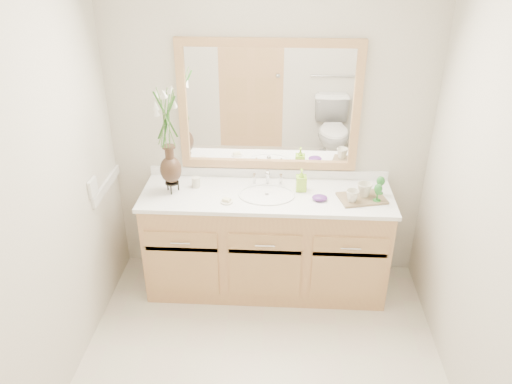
# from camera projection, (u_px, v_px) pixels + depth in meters

# --- Properties ---
(wall_back) EXTENTS (2.40, 0.02, 2.40)m
(wall_back) POSITION_uv_depth(u_px,v_px,m) (269.00, 132.00, 3.72)
(wall_back) COLOR beige
(wall_back) RESTS_ON floor
(wall_left) EXTENTS (0.02, 2.60, 2.40)m
(wall_left) POSITION_uv_depth(u_px,v_px,m) (34.00, 218.00, 2.64)
(wall_left) COLOR beige
(wall_left) RESTS_ON floor
(wall_right) EXTENTS (0.02, 2.60, 2.40)m
(wall_right) POSITION_uv_depth(u_px,v_px,m) (497.00, 231.00, 2.52)
(wall_right) COLOR beige
(wall_right) RESTS_ON floor
(vanity) EXTENTS (1.80, 0.55, 0.80)m
(vanity) POSITION_uv_depth(u_px,v_px,m) (266.00, 243.00, 3.85)
(vanity) COLOR tan
(vanity) RESTS_ON floor
(counter) EXTENTS (1.84, 0.57, 0.03)m
(counter) POSITION_uv_depth(u_px,v_px,m) (267.00, 196.00, 3.65)
(counter) COLOR white
(counter) RESTS_ON vanity
(sink) EXTENTS (0.38, 0.34, 0.23)m
(sink) POSITION_uv_depth(u_px,v_px,m) (267.00, 201.00, 3.65)
(sink) COLOR white
(sink) RESTS_ON counter
(mirror) EXTENTS (1.32, 0.04, 0.97)m
(mirror) POSITION_uv_depth(u_px,v_px,m) (269.00, 107.00, 3.60)
(mirror) COLOR white
(mirror) RESTS_ON wall_back
(switch_plate) EXTENTS (0.02, 0.12, 0.12)m
(switch_plate) POSITION_uv_depth(u_px,v_px,m) (93.00, 187.00, 3.41)
(switch_plate) COLOR white
(switch_plate) RESTS_ON wall_left
(flower_vase) EXTENTS (0.18, 0.18, 0.75)m
(flower_vase) POSITION_uv_depth(u_px,v_px,m) (167.00, 126.00, 3.44)
(flower_vase) COLOR black
(flower_vase) RESTS_ON counter
(tumbler) EXTENTS (0.06, 0.06, 0.08)m
(tumbler) POSITION_uv_depth(u_px,v_px,m) (196.00, 182.00, 3.72)
(tumbler) COLOR beige
(tumbler) RESTS_ON counter
(soap_dish) EXTENTS (0.09, 0.09, 0.03)m
(soap_dish) POSITION_uv_depth(u_px,v_px,m) (227.00, 201.00, 3.53)
(soap_dish) COLOR beige
(soap_dish) RESTS_ON counter
(soap_bottle) EXTENTS (0.07, 0.07, 0.15)m
(soap_bottle) POSITION_uv_depth(u_px,v_px,m) (301.00, 181.00, 3.66)
(soap_bottle) COLOR #99D732
(soap_bottle) RESTS_ON counter
(purple_dish) EXTENTS (0.13, 0.12, 0.04)m
(purple_dish) POSITION_uv_depth(u_px,v_px,m) (320.00, 198.00, 3.55)
(purple_dish) COLOR #59287A
(purple_dish) RESTS_ON counter
(tray) EXTENTS (0.37, 0.29, 0.02)m
(tray) POSITION_uv_depth(u_px,v_px,m) (362.00, 198.00, 3.57)
(tray) COLOR brown
(tray) RESTS_ON counter
(mug_left) EXTENTS (0.11, 0.11, 0.09)m
(mug_left) POSITION_uv_depth(u_px,v_px,m) (352.00, 195.00, 3.49)
(mug_left) COLOR beige
(mug_left) RESTS_ON tray
(mug_right) EXTENTS (0.15, 0.14, 0.11)m
(mug_right) POSITION_uv_depth(u_px,v_px,m) (364.00, 189.00, 3.56)
(mug_right) COLOR beige
(mug_right) RESTS_ON tray
(goblet_front) EXTENTS (0.06, 0.06, 0.13)m
(goblet_front) POSITION_uv_depth(u_px,v_px,m) (378.00, 190.00, 3.48)
(goblet_front) COLOR #267329
(goblet_front) RESTS_ON tray
(goblet_back) EXTENTS (0.06, 0.06, 0.13)m
(goblet_back) POSITION_uv_depth(u_px,v_px,m) (381.00, 182.00, 3.58)
(goblet_back) COLOR #267329
(goblet_back) RESTS_ON tray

